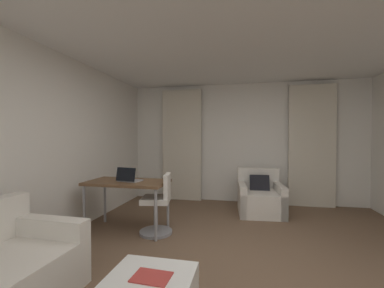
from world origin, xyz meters
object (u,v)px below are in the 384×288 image
(armchair, at_px, (260,198))
(laptop, at_px, (129,179))
(magazine_open, at_px, (152,277))
(desk_chair, at_px, (159,207))
(desk, at_px, (128,185))

(armchair, distance_m, laptop, 2.48)
(armchair, relative_size, magazine_open, 3.23)
(desk_chair, distance_m, laptop, 0.61)
(desk, height_order, desk_chair, desk_chair)
(desk, bearing_deg, laptop, -46.36)
(desk_chair, bearing_deg, desk, 178.64)
(desk, xyz_separation_m, magazine_open, (1.06, -1.74, -0.31))
(desk_chair, distance_m, magazine_open, 1.82)
(desk_chair, xyz_separation_m, magazine_open, (0.57, -1.73, -0.02))
(desk, distance_m, desk_chair, 0.58)
(armchair, distance_m, desk_chair, 2.04)
(desk_chair, bearing_deg, magazine_open, -71.83)
(desk_chair, bearing_deg, armchair, 41.59)
(desk, distance_m, magazine_open, 2.06)
(armchair, bearing_deg, laptop, -145.04)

